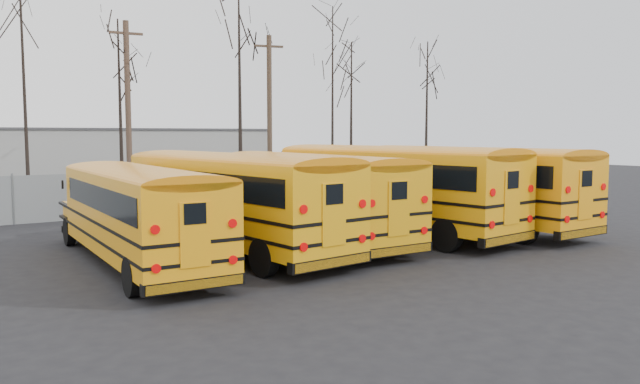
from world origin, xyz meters
TOP-DOWN VIEW (x-y plane):
  - ground at (0.00, 0.00)m, footprint 120.00×120.00m
  - fence at (0.00, 12.00)m, footprint 40.00×0.04m
  - distant_building at (2.00, 32.00)m, footprint 22.00×8.00m
  - bus_a at (-6.38, 1.13)m, footprint 2.77×10.27m
  - bus_b at (-3.31, 1.66)m, footprint 3.62×11.47m
  - bus_c at (-0.24, 1.90)m, footprint 2.85×11.05m
  - bus_d at (3.10, 1.65)m, footprint 3.89×12.04m
  - bus_e at (6.57, 1.05)m, footprint 2.82×11.65m
  - utility_pole_left at (-1.95, 16.04)m, footprint 1.67×0.32m
  - utility_pole_right at (6.12, 15.71)m, footprint 1.63×0.56m
  - tree_3 at (-7.10, 13.94)m, footprint 0.26×0.26m
  - tree_4 at (-2.19, 16.59)m, footprint 0.26×0.26m
  - tree_5 at (5.05, 17.34)m, footprint 0.26×0.26m
  - tree_6 at (10.17, 15.13)m, footprint 0.26×0.26m
  - tree_7 at (13.11, 17.15)m, footprint 0.26×0.26m
  - tree_8 at (18.08, 15.24)m, footprint 0.26×0.26m

SIDE VIEW (x-z plane):
  - ground at x=0.00m, z-range 0.00..0.00m
  - fence at x=0.00m, z-range 0.00..2.00m
  - bus_a at x=-6.38m, z-range 0.24..3.09m
  - bus_c at x=-0.24m, z-range 0.26..3.33m
  - bus_b at x=-3.31m, z-range 0.27..3.43m
  - bus_e at x=6.57m, z-range 0.28..3.53m
  - bus_d at x=3.10m, z-range 0.28..3.60m
  - distant_building at x=2.00m, z-range 0.00..4.00m
  - tree_4 at x=-2.19m, z-range 0.00..9.53m
  - utility_pole_right at x=6.12m, z-range 0.13..9.45m
  - utility_pole_left at x=-1.95m, z-range 0.13..9.51m
  - tree_7 at x=13.11m, z-range 0.00..9.69m
  - tree_8 at x=18.08m, z-range 0.00..9.89m
  - tree_6 at x=10.17m, z-range 0.00..11.30m
  - tree_5 at x=5.05m, z-range 0.00..12.06m
  - tree_3 at x=-7.10m, z-range 0.00..12.80m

